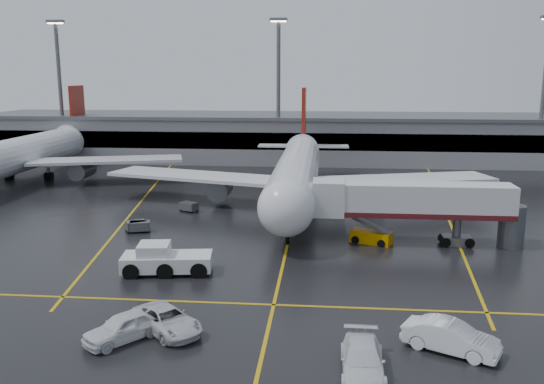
{
  "coord_description": "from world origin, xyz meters",
  "views": [
    {
      "loc": [
        3.43,
        -59.73,
        16.0
      ],
      "look_at": [
        -2.0,
        -2.0,
        4.0
      ],
      "focal_mm": 37.73,
      "sensor_mm": 36.0,
      "label": 1
    }
  ],
  "objects": [
    {
      "name": "apron_line_left",
      "position": [
        -20.0,
        10.0,
        0.01
      ],
      "size": [
        9.99,
        69.35,
        0.02
      ],
      "primitive_type": "cube",
      "rotation": [
        0.0,
        0.0,
        0.14
      ],
      "color": "gold",
      "rests_on": "ground"
    },
    {
      "name": "service_van_b",
      "position": [
        5.65,
        -31.03,
        0.83
      ],
      "size": [
        2.42,
        5.76,
        1.66
      ],
      "primitive_type": "imported",
      "rotation": [
        0.0,
        0.0,
        -0.02
      ],
      "color": "white",
      "rests_on": "ground"
    },
    {
      "name": "jet_bridge",
      "position": [
        11.87,
        -6.0,
        3.93
      ],
      "size": [
        19.9,
        3.4,
        6.05
      ],
      "color": "silver",
      "rests_on": "ground"
    },
    {
      "name": "second_airliner",
      "position": [
        -42.0,
        21.7,
        4.21
      ],
      "size": [
        48.8,
        45.6,
        14.1
      ],
      "color": "silver",
      "rests_on": "ground"
    },
    {
      "name": "light_mast_right",
      "position": [
        40.0,
        42.0,
        14.47
      ],
      "size": [
        3.0,
        1.2,
        25.45
      ],
      "color": "#595B60",
      "rests_on": "ground"
    },
    {
      "name": "apron_line_right",
      "position": [
        18.0,
        10.0,
        0.01
      ],
      "size": [
        7.57,
        69.64,
        0.02
      ],
      "primitive_type": "cube",
      "rotation": [
        0.0,
        0.0,
        -0.1
      ],
      "color": "gold",
      "rests_on": "ground"
    },
    {
      "name": "pushback_tractor",
      "position": [
        -9.51,
        -16.15,
        1.03
      ],
      "size": [
        7.56,
        3.96,
        2.59
      ],
      "color": "silver",
      "rests_on": "ground"
    },
    {
      "name": "light_mast_mid",
      "position": [
        -5.0,
        42.0,
        14.47
      ],
      "size": [
        3.0,
        1.2,
        25.45
      ],
      "color": "#595B60",
      "rests_on": "ground"
    },
    {
      "name": "terminal",
      "position": [
        0.0,
        47.93,
        4.32
      ],
      "size": [
        122.0,
        19.0,
        8.6
      ],
      "color": "gray",
      "rests_on": "ground"
    },
    {
      "name": "apron_line_centre",
      "position": [
        0.0,
        0.0,
        0.01
      ],
      "size": [
        0.25,
        90.0,
        0.02
      ],
      "primitive_type": "cube",
      "color": "gold",
      "rests_on": "ground"
    },
    {
      "name": "service_van_d",
      "position": [
        -8.65,
        -28.26,
        0.86
      ],
      "size": [
        4.79,
        5.14,
        1.71
      ],
      "primitive_type": "imported",
      "rotation": [
        0.0,
        0.0,
        -0.7
      ],
      "color": "white",
      "rests_on": "ground"
    },
    {
      "name": "main_airliner",
      "position": [
        0.0,
        9.7,
        4.21
      ],
      "size": [
        48.8,
        45.6,
        14.1
      ],
      "color": "silver",
      "rests_on": "ground"
    },
    {
      "name": "service_van_a",
      "position": [
        -6.35,
        -26.86,
        0.77
      ],
      "size": [
        5.81,
        5.67,
        1.54
      ],
      "primitive_type": "imported",
      "rotation": [
        0.0,
        0.0,
        0.82
      ],
      "color": "silver",
      "rests_on": "ground"
    },
    {
      "name": "apron_line_stop",
      "position": [
        0.0,
        -22.0,
        0.01
      ],
      "size": [
        60.0,
        0.25,
        0.02
      ],
      "primitive_type": "cube",
      "color": "gold",
      "rests_on": "ground"
    },
    {
      "name": "baggage_cart_c",
      "position": [
        -12.55,
        4.96,
        0.63
      ],
      "size": [
        2.38,
        2.11,
        1.12
      ],
      "color": "#595B60",
      "rests_on": "ground"
    },
    {
      "name": "light_mast_left",
      "position": [
        -45.0,
        42.0,
        14.47
      ],
      "size": [
        3.0,
        1.2,
        25.45
      ],
      "color": "#595B60",
      "rests_on": "ground"
    },
    {
      "name": "ground",
      "position": [
        0.0,
        0.0,
        0.0
      ],
      "size": [
        220.0,
        220.0,
        0.0
      ],
      "primitive_type": "plane",
      "color": "black",
      "rests_on": "ground"
    },
    {
      "name": "service_van_c",
      "position": [
        10.94,
        -27.9,
        0.91
      ],
      "size": [
        5.81,
        4.27,
        1.83
      ],
      "primitive_type": "imported",
      "rotation": [
        0.0,
        0.0,
        1.09
      ],
      "color": "white",
      "rests_on": "ground"
    },
    {
      "name": "belt_loader",
      "position": [
        8.0,
        -6.04,
        0.61
      ],
      "size": [
        4.22,
        3.09,
        2.47
      ],
      "color": "#CB8000",
      "rests_on": "ground"
    },
    {
      "name": "baggage_cart_b",
      "position": [
        -15.98,
        -4.11,
        0.63
      ],
      "size": [
        2.39,
        2.18,
        1.12
      ],
      "color": "#595B60",
      "rests_on": "ground"
    },
    {
      "name": "baggage_cart_a",
      "position": [
        -15.47,
        -4.32,
        0.63
      ],
      "size": [
        2.28,
        1.79,
        1.12
      ],
      "color": "#595B60",
      "rests_on": "ground"
    }
  ]
}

